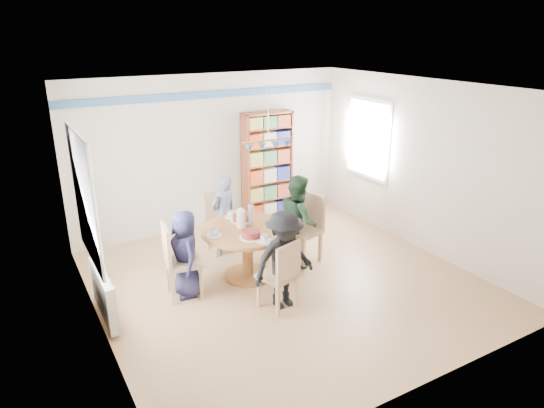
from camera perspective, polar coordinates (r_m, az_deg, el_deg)
ground at (r=6.98m, az=1.65°, el=-9.12°), size 5.00×5.00×0.00m
room_shell at (r=6.96m, az=-3.79°, el=5.41°), size 5.00×5.00×5.00m
radiator at (r=6.32m, az=-19.19°, el=-9.98°), size 0.12×1.00×0.60m
dining_table at (r=6.88m, az=-2.90°, el=-4.38°), size 1.30×1.30×0.75m
chair_left at (r=6.49m, az=-11.16°, el=-6.24°), size 0.52×0.52×1.03m
chair_right at (r=7.38m, az=4.12°, el=-2.44°), size 0.58×0.58×1.06m
chair_far at (r=7.80m, az=-6.13°, el=-1.76°), size 0.42×0.42×0.94m
chair_near at (r=6.12m, az=1.15°, el=-8.07°), size 0.51×0.51×0.94m
person_left at (r=6.50m, az=-10.13°, el=-5.79°), size 0.40×0.60×1.20m
person_right at (r=7.26m, az=3.11°, el=-1.89°), size 0.71×0.80×1.38m
person_far at (r=7.59m, az=-5.68°, el=-1.31°), size 0.54×0.42×1.30m
person_near at (r=6.11m, az=1.42°, el=-6.60°), size 0.87×0.53×1.31m
bookshelf at (r=8.96m, az=-0.55°, el=4.36°), size 0.95×0.29×2.00m
tableware at (r=6.79m, az=-3.24°, el=-2.32°), size 1.20×1.20×0.32m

